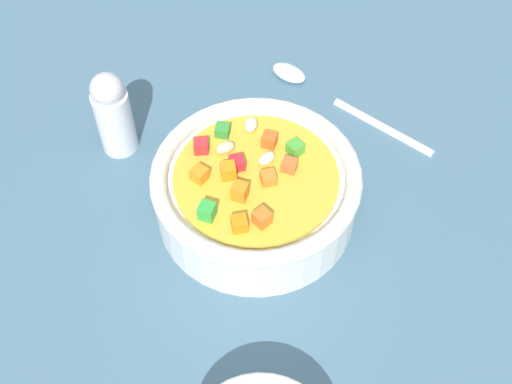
# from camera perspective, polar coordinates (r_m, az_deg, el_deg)

# --- Properties ---
(ground_plane) EXTENTS (1.40, 1.40, 0.02)m
(ground_plane) POSITION_cam_1_polar(r_m,az_deg,el_deg) (0.58, -0.00, -2.24)
(ground_plane) COLOR #42667A
(soup_bowl_main) EXTENTS (0.18, 0.18, 0.06)m
(soup_bowl_main) POSITION_cam_1_polar(r_m,az_deg,el_deg) (0.55, -0.02, 0.20)
(soup_bowl_main) COLOR white
(soup_bowl_main) RESTS_ON ground_plane
(spoon) EXTENTS (0.04, 0.19, 0.01)m
(spoon) POSITION_cam_1_polar(r_m,az_deg,el_deg) (0.66, 6.83, 8.41)
(spoon) COLOR silver
(spoon) RESTS_ON ground_plane
(pepper_shaker) EXTENTS (0.03, 0.03, 0.09)m
(pepper_shaker) POSITION_cam_1_polar(r_m,az_deg,el_deg) (0.60, -12.71, 6.74)
(pepper_shaker) COLOR silver
(pepper_shaker) RESTS_ON ground_plane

